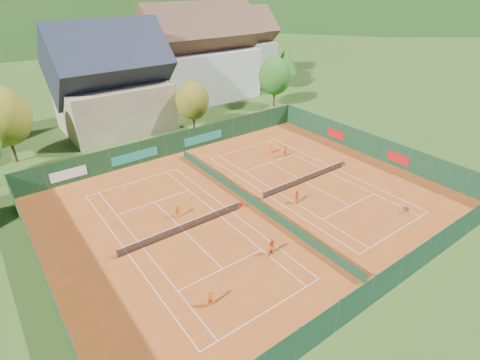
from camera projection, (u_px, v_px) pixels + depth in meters
name	position (u px, v px, depth m)	size (l,w,h in m)	color
ground	(251.00, 204.00, 39.26)	(600.00, 600.00, 0.00)	#2C4A17
clay_pad	(251.00, 204.00, 39.25)	(40.00, 32.00, 0.01)	#A34618
court_markings_left	(184.00, 231.00, 35.07)	(11.03, 23.83, 0.00)	white
court_markings_right	(306.00, 182.00, 43.42)	(11.03, 23.83, 0.00)	white
tennis_net_left	(185.00, 226.00, 34.91)	(13.30, 0.10, 1.02)	#59595B
tennis_net_right	(307.00, 178.00, 43.26)	(13.30, 0.10, 1.02)	#59595B
court_divider	(251.00, 200.00, 39.01)	(0.03, 28.80, 1.00)	#12341E
fence_north	(174.00, 144.00, 49.57)	(40.00, 0.10, 3.00)	#14371C
fence_south	(387.00, 281.00, 27.26)	(40.00, 0.04, 3.00)	#153923
fence_west	(42.00, 272.00, 28.09)	(0.04, 32.00, 3.00)	#13361C
fence_east	(371.00, 146.00, 49.01)	(0.09, 32.00, 3.00)	#13341E
chalet	(112.00, 86.00, 55.62)	(16.20, 12.00, 16.00)	#C4AD8A
hotel_block_a	(200.00, 59.00, 69.39)	(21.60, 11.00, 17.25)	silver
hotel_block_b	(236.00, 50.00, 82.70)	(17.28, 10.00, 15.50)	silver
tree_west_mid	(3.00, 117.00, 45.24)	(6.44, 6.44, 9.78)	#462919
tree_center	(192.00, 101.00, 55.60)	(5.01, 5.01, 7.60)	#4A311A
tree_east_front	(275.00, 76.00, 66.08)	(5.72, 5.72, 8.69)	#482B19
tree_east_mid	(286.00, 59.00, 76.61)	(5.04, 5.04, 9.00)	#49311A
tree_east_back	(232.00, 54.00, 77.74)	(7.15, 7.15, 10.86)	#473019
mountain_backdrop	(59.00, 84.00, 237.63)	(820.00, 530.00, 242.00)	black
ball_hopper	(405.00, 209.00, 37.48)	(0.34, 0.34, 0.80)	slate
loose_ball_0	(169.00, 271.00, 30.37)	(0.07, 0.07, 0.07)	#CCD833
loose_ball_1	(392.00, 241.00, 33.73)	(0.07, 0.07, 0.07)	#CCD833
loose_ball_2	(251.00, 191.00, 41.56)	(0.07, 0.07, 0.07)	#CCD833
player_left_near	(210.00, 298.00, 26.79)	(0.56, 0.37, 1.54)	#D76213
player_left_mid	(272.00, 248.00, 31.76)	(0.76, 0.60, 1.57)	#D44B12
player_left_far	(177.00, 211.00, 36.79)	(0.96, 0.55, 1.48)	#CB5A12
player_right_near	(297.00, 197.00, 39.03)	(0.90, 0.38, 1.54)	#CA4A11
player_right_far_a	(271.00, 148.00, 50.02)	(0.73, 0.47, 1.48)	#FF5E16
player_right_far_b	(285.00, 151.00, 49.30)	(1.40, 0.45, 1.51)	orange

